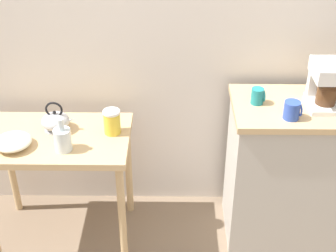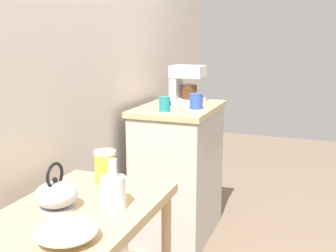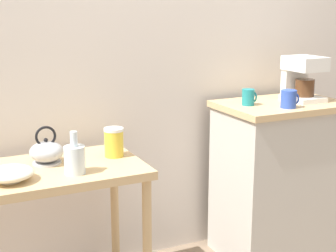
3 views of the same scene
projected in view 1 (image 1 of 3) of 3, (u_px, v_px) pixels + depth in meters
ground_plane at (163, 234)px, 3.15m from camera, size 8.00×8.00×0.00m
back_wall at (181, 1)px, 2.75m from camera, size 4.40×0.10×2.80m
wooden_table at (57, 152)px, 2.82m from camera, size 0.85×0.53×0.75m
kitchen_counter at (287, 172)px, 2.94m from camera, size 0.72×0.49×0.93m
bowl_stoneware at (13, 142)px, 2.65m from camera, size 0.21×0.21×0.06m
teakettle at (56, 121)px, 2.79m from camera, size 0.20×0.16×0.18m
glass_carafe_vase at (63, 139)px, 2.61m from camera, size 0.09×0.09×0.19m
canister_enamel at (112, 122)px, 2.75m from camera, size 0.10×0.10×0.14m
coffee_maker at (327, 82)px, 2.62m from camera, size 0.18×0.22×0.26m
mug_blue at (292, 110)px, 2.55m from camera, size 0.09×0.09×0.10m
mug_dark_teal at (258, 96)px, 2.68m from camera, size 0.08×0.07×0.09m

